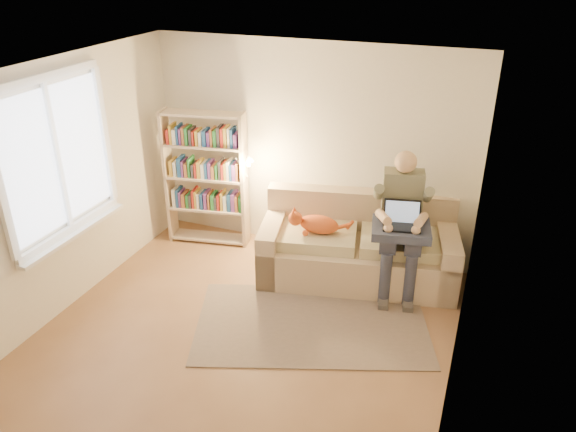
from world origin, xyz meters
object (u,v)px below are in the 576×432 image
at_px(laptop, 406,220).
at_px(bookshelf, 206,172).
at_px(sofa, 358,249).
at_px(person, 401,216).
at_px(cat, 311,224).

xyz_separation_m(laptop, bookshelf, (-2.57, 0.34, 0.05)).
bearing_deg(bookshelf, sofa, -14.27).
height_order(sofa, laptop, laptop).
relative_size(person, laptop, 3.55).
relative_size(sofa, laptop, 5.31).
relative_size(laptop, bookshelf, 0.26).
xyz_separation_m(cat, bookshelf, (-1.54, 0.39, 0.26)).
distance_m(sofa, cat, 0.66).
height_order(laptop, bookshelf, bookshelf).
xyz_separation_m(sofa, bookshelf, (-2.03, 0.14, 0.62)).
relative_size(cat, bookshelf, 0.38).
bearing_deg(sofa, cat, -165.20).
bearing_deg(laptop, cat, 170.82).
relative_size(person, bookshelf, 0.91).
distance_m(laptop, bookshelf, 2.60).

